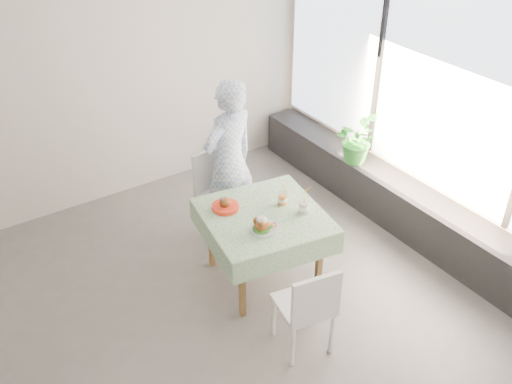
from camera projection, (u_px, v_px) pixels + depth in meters
floor at (177, 343)px, 4.80m from camera, size 6.00×6.00×0.00m
ceiling at (141, 5)px, 3.28m from camera, size 6.00×6.00×0.00m
wall_back at (54, 91)px, 5.79m from camera, size 6.00×0.02×2.80m
wall_right at (447, 108)px, 5.44m from camera, size 0.02×5.00×2.80m
window_pane at (450, 84)px, 5.29m from camera, size 0.01×4.80×2.18m
window_ledge at (414, 213)px, 5.97m from camera, size 0.40×4.80×0.50m
cafe_table at (264, 239)px, 5.25m from camera, size 1.19×1.19×0.74m
chair_far at (224, 211)px, 5.94m from camera, size 0.50×0.50×0.95m
chair_near at (304, 321)px, 4.65m from camera, size 0.48×0.48×0.87m
diner at (229, 162)px, 5.64m from camera, size 0.70×0.54×1.73m
main_dish at (263, 226)px, 4.88m from camera, size 0.28×0.28×0.15m
juice_cup_orange at (282, 199)px, 5.21m from camera, size 0.09×0.09×0.26m
juice_cup_lemonade at (304, 206)px, 5.09m from camera, size 0.10×0.10×0.29m
second_dish at (225, 206)px, 5.16m from camera, size 0.25×0.25×0.12m
potted_plant at (356, 139)px, 6.27m from camera, size 0.64×0.64×0.54m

